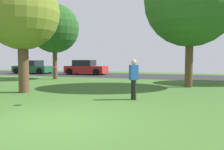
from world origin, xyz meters
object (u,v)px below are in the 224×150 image
at_px(oak_tree_right, 22,13).
at_px(frisbee_disc, 56,67).
at_px(parked_car_green, 33,67).
at_px(parked_car_red, 86,68).
at_px(person_catcher, 134,78).
at_px(birch_tree_lone, 190,0).
at_px(maple_tree_near, 54,29).

distance_m(oak_tree_right, frisbee_disc, 4.48).
distance_m(oak_tree_right, parked_car_green, 14.85).
xyz_separation_m(oak_tree_right, parked_car_red, (-2.33, 12.20, -3.10)).
height_order(person_catcher, parked_car_red, person_catcher).
distance_m(birch_tree_lone, frisbee_disc, 8.89).
relative_size(frisbee_disc, parked_car_green, 0.08).
xyz_separation_m(birch_tree_lone, oak_tree_right, (-7.52, -4.72, -1.11)).
height_order(frisbee_disc, parked_car_red, parked_car_red).
bearing_deg(person_catcher, maple_tree_near, -80.62).
xyz_separation_m(oak_tree_right, parked_car_green, (-8.38, 11.86, -3.12)).
distance_m(maple_tree_near, parked_car_green, 8.46).
relative_size(person_catcher, parked_car_green, 0.39).
xyz_separation_m(maple_tree_near, parked_car_green, (-5.90, 5.09, -3.30)).
distance_m(person_catcher, parked_car_green, 18.38).
relative_size(oak_tree_right, person_catcher, 3.46).
xyz_separation_m(birch_tree_lone, frisbee_disc, (-4.41, -6.87, -3.51)).
height_order(maple_tree_near, parked_car_green, maple_tree_near).
bearing_deg(maple_tree_near, frisbee_disc, -57.90).
xyz_separation_m(maple_tree_near, person_catcher, (7.93, -7.00, -3.06)).
xyz_separation_m(frisbee_disc, parked_car_green, (-11.49, 14.00, -0.72)).
distance_m(frisbee_disc, parked_car_green, 18.13).
xyz_separation_m(birch_tree_lone, parked_car_red, (-9.86, 7.47, -4.21)).
relative_size(oak_tree_right, frisbee_disc, 17.13).
distance_m(maple_tree_near, frisbee_disc, 10.83).
bearing_deg(parked_car_red, parked_car_green, -176.76).
bearing_deg(oak_tree_right, frisbee_disc, -34.60).
bearing_deg(parked_car_green, parked_car_red, 3.24).
bearing_deg(birch_tree_lone, parked_car_green, 155.84).
height_order(birch_tree_lone, oak_tree_right, birch_tree_lone).
bearing_deg(oak_tree_right, birch_tree_lone, 32.13).
bearing_deg(birch_tree_lone, parked_car_red, 142.83).
bearing_deg(maple_tree_near, parked_car_red, 88.48).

